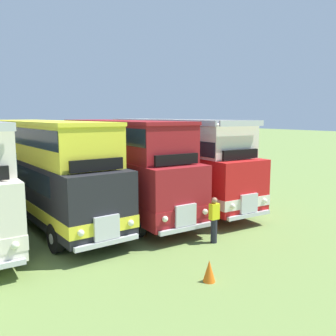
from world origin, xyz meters
TOP-DOWN VIEW (x-y plane):
  - ground_plane at (0.00, 0.00)m, footprint 200.00×200.00m
  - bus_third_in_row at (-0.01, 0.49)m, footprint 3.06×11.66m
  - bus_fourth_in_row at (3.41, -0.21)m, footprint 2.77×10.67m
  - bus_fifth_in_row at (6.81, 0.27)m, footprint 3.03×11.73m
  - cone_near_end at (2.02, -8.45)m, footprint 0.36×0.36m
  - marshal_person at (4.27, -6.06)m, footprint 0.36×0.24m

SIDE VIEW (x-z plane):
  - ground_plane at x=0.00m, z-range 0.00..0.00m
  - cone_near_end at x=2.02m, z-range 0.00..0.64m
  - marshal_person at x=4.27m, z-range 0.02..1.75m
  - bus_fifth_in_row at x=6.81m, z-range 0.10..4.62m
  - bus_fourth_in_row at x=3.41m, z-range 0.23..4.72m
  - bus_third_in_row at x=-0.01m, z-range 0.23..4.72m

